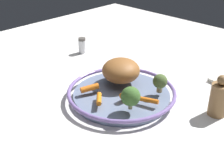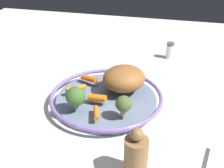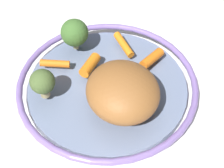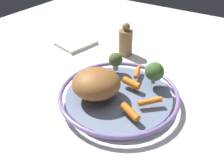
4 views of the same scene
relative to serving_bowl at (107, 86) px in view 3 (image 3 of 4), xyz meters
name	(u,v)px [view 3 (image 3 of 4)]	position (x,y,z in m)	size (l,w,h in m)	color
ground_plane	(108,92)	(0.00, 0.00, -0.02)	(1.82, 1.82, 0.00)	silver
serving_bowl	(107,86)	(0.00, 0.00, 0.00)	(0.35, 0.35, 0.03)	slate
roast_chicken_piece	(123,91)	(-0.05, 0.04, 0.05)	(0.13, 0.13, 0.07)	#955C2D
baby_carrot_center	(90,65)	(0.04, -0.02, 0.03)	(0.02, 0.02, 0.05)	orange
baby_carrot_near_rim	(152,59)	(-0.07, -0.08, 0.03)	(0.02, 0.02, 0.06)	orange
baby_carrot_back	(54,65)	(0.11, 0.00, 0.02)	(0.01, 0.01, 0.06)	orange
baby_carrot_left	(124,45)	(0.00, -0.10, 0.02)	(0.02, 0.02, 0.07)	orange
broccoli_floret_mid	(75,33)	(0.09, -0.06, 0.06)	(0.06, 0.06, 0.07)	tan
broccoli_floret_edge	(43,82)	(0.09, 0.07, 0.05)	(0.05, 0.05, 0.06)	tan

